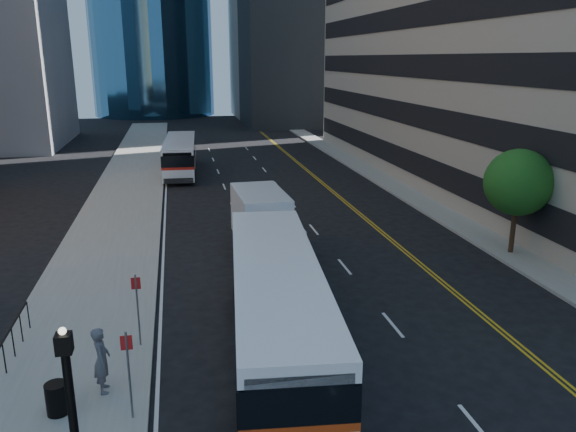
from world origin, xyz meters
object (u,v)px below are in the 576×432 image
object	(u,v)px
lamp_post	(74,432)
bus_front	(277,305)
box_truck	(264,226)
street_tree	(518,183)
bus_rear	(180,155)
trash_can	(57,398)
pedestrian	(102,360)

from	to	relation	value
lamp_post	bus_front	xyz separation A→B (m)	(5.00, 6.81, -0.99)
box_truck	bus_front	bearing A→B (deg)	-98.72
street_tree	lamp_post	world-z (taller)	street_tree
bus_rear	box_truck	xyz separation A→B (m)	(3.60, -22.24, 0.12)
box_truck	trash_can	world-z (taller)	box_truck
pedestrian	box_truck	bearing A→B (deg)	-37.32
lamp_post	bus_rear	bearing A→B (deg)	86.38
lamp_post	bus_front	distance (m)	8.51
bus_front	box_truck	bearing A→B (deg)	89.04
trash_can	pedestrian	world-z (taller)	pedestrian
bus_front	box_truck	distance (m)	8.91
bus_rear	trash_can	world-z (taller)	bus_rear
street_tree	pedestrian	distance (m)	20.33
box_truck	lamp_post	bearing A→B (deg)	-113.25
bus_rear	lamp_post	bearing A→B (deg)	-90.89
lamp_post	pedestrian	world-z (taller)	lamp_post
lamp_post	box_truck	world-z (taller)	lamp_post
bus_rear	pedestrian	size ratio (longest dim) A/B	5.67
bus_rear	box_truck	size ratio (longest dim) A/B	1.66
pedestrian	bus_rear	bearing A→B (deg)	-10.49
bus_rear	pedestrian	bearing A→B (deg)	-91.98
bus_rear	bus_front	bearing A→B (deg)	-82.49
lamp_post	trash_can	xyz separation A→B (m)	(-1.37, 4.59, -2.13)
bus_front	bus_rear	world-z (taller)	bus_front
street_tree	trash_can	size ratio (longest dim) A/B	5.79
street_tree	lamp_post	distance (m)	22.82
bus_rear	trash_can	xyz separation A→B (m)	(-3.77, -33.32, -0.97)
box_truck	pedestrian	size ratio (longest dim) A/B	3.41
lamp_post	bus_front	world-z (taller)	lamp_post
box_truck	pedestrian	xyz separation A→B (m)	(-6.27, -10.21, -0.54)
bus_rear	street_tree	bearing A→B (deg)	-54.14
bus_rear	box_truck	world-z (taller)	box_truck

